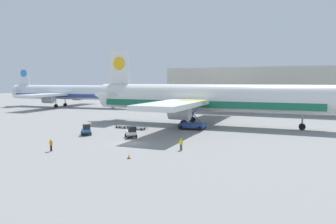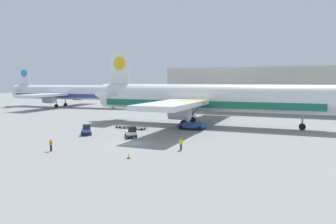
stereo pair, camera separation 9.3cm
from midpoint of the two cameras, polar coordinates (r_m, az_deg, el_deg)
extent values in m
plane|color=gray|center=(51.89, -6.59, -5.45)|extent=(400.00, 400.00, 0.00)
cube|color=#BCB7A8|center=(109.78, 23.84, 3.54)|extent=(90.00, 18.00, 14.00)
cube|color=slate|center=(100.82, 23.71, 1.62)|extent=(88.20, 0.20, 4.90)
cylinder|color=white|center=(72.65, 6.66, 2.51)|extent=(52.20, 8.07, 5.80)
cube|color=#196B4C|center=(72.73, 6.65, 1.49)|extent=(48.04, 7.77, 1.45)
cone|color=white|center=(83.34, -10.88, 2.83)|extent=(6.62, 5.78, 5.51)
cube|color=white|center=(81.14, -8.47, 7.67)|extent=(5.21, 0.67, 8.00)
cylinder|color=yellow|center=(81.19, -8.48, 8.35)|extent=(3.22, 0.69, 3.20)
cube|color=white|center=(81.67, -9.04, 3.21)|extent=(4.17, 13.15, 0.50)
cube|color=white|center=(73.42, 4.69, 2.00)|extent=(10.09, 48.30, 0.90)
cylinder|color=#9EA0A5|center=(64.02, 2.01, -0.11)|extent=(4.32, 2.98, 2.80)
cylinder|color=#9EA0A5|center=(83.20, 6.74, 1.14)|extent=(4.32, 2.98, 2.80)
cylinder|color=#9EA0A5|center=(70.38, 22.34, -0.77)|extent=(0.36, 0.36, 4.00)
cylinder|color=black|center=(70.61, 22.28, -2.38)|extent=(1.34, 0.96, 1.30)
cylinder|color=#9EA0A5|center=(71.09, 2.71, -0.31)|extent=(0.36, 0.36, 4.00)
cylinder|color=black|center=(71.32, 2.70, -1.91)|extent=(1.34, 0.96, 1.30)
cylinder|color=#9EA0A5|center=(77.13, 4.27, 0.14)|extent=(0.36, 0.36, 4.00)
cylinder|color=black|center=(77.34, 4.26, -1.34)|extent=(1.34, 0.96, 1.30)
cylinder|color=silver|center=(127.83, -16.87, 3.32)|extent=(47.59, 11.67, 5.28)
cube|color=#2D428E|center=(127.88, -16.86, 2.79)|extent=(43.82, 11.05, 1.32)
sphere|color=silver|center=(116.50, -7.10, 3.33)|extent=(5.17, 5.17, 5.17)
cone|color=silver|center=(142.23, -24.87, 3.24)|extent=(6.43, 5.76, 5.01)
cube|color=silver|center=(139.71, -23.80, 5.83)|extent=(4.74, 1.04, 7.28)
cylinder|color=#3384CC|center=(139.72, -23.81, 6.19)|extent=(2.95, 0.89, 2.91)
cube|color=silver|center=(140.35, -24.01, 3.47)|extent=(4.86, 12.16, 0.45)
cube|color=silver|center=(129.17, -17.74, 3.02)|extent=(13.16, 44.25, 0.82)
cylinder|color=#9EA0A5|center=(121.79, -20.15, 2.05)|extent=(4.13, 3.04, 2.55)
cylinder|color=#9EA0A5|center=(136.91, -15.56, 2.52)|extent=(4.13, 3.04, 2.55)
cylinder|color=#9EA0A5|center=(119.04, -9.59, 1.83)|extent=(0.33, 0.33, 3.64)
cylinder|color=black|center=(119.17, -9.57, 0.95)|extent=(1.28, 0.97, 1.18)
cylinder|color=#9EA0A5|center=(127.72, -18.97, 1.85)|extent=(0.33, 0.33, 3.64)
cylinder|color=black|center=(127.84, -18.95, 1.04)|extent=(1.28, 0.97, 1.18)
cylinder|color=#9EA0A5|center=(132.49, -17.51, 2.01)|extent=(0.33, 0.33, 3.64)
cylinder|color=black|center=(132.61, -17.49, 1.23)|extent=(1.28, 0.97, 1.18)
cube|color=#284C99|center=(66.48, 4.24, -2.32)|extent=(5.33, 3.22, 0.70)
cube|color=#B2B2B7|center=(66.03, 4.27, 1.54)|extent=(5.06, 3.06, 0.30)
cube|color=yellow|center=(65.99, 4.27, 2.02)|extent=(5.06, 3.06, 0.08)
cube|color=#284C99|center=(66.20, 4.26, -0.25)|extent=(4.28, 0.35, 4.25)
cube|color=#284C99|center=(66.20, 4.26, -0.25)|extent=(4.28, 0.35, 4.25)
cylinder|color=black|center=(67.40, 6.21, -2.53)|extent=(0.91, 0.40, 0.90)
cylinder|color=black|center=(64.55, 5.49, -2.88)|extent=(0.91, 0.40, 0.90)
cylinder|color=black|center=(68.55, 3.06, -2.38)|extent=(0.91, 0.40, 0.90)
cylinder|color=black|center=(65.74, 2.22, -2.71)|extent=(0.91, 0.40, 0.90)
cube|color=#2D66B7|center=(61.19, -14.11, -3.24)|extent=(2.62, 2.61, 0.80)
cube|color=black|center=(60.43, -14.05, -2.54)|extent=(1.51, 1.52, 0.90)
cube|color=black|center=(60.03, -13.96, -3.68)|extent=(1.00, 1.01, 0.24)
cylinder|color=black|center=(60.55, -13.35, -3.70)|extent=(0.60, 0.59, 0.60)
cylinder|color=black|center=(60.38, -14.67, -3.76)|extent=(0.60, 0.59, 0.60)
cylinder|color=black|center=(62.13, -13.55, -3.48)|extent=(0.60, 0.59, 0.60)
cylinder|color=black|center=(61.96, -14.84, -3.53)|extent=(0.60, 0.59, 0.60)
cube|color=silver|center=(56.94, -6.52, -3.76)|extent=(2.64, 2.59, 0.80)
cube|color=black|center=(56.20, -6.34, -3.00)|extent=(1.50, 1.52, 0.90)
cube|color=black|center=(55.83, -6.16, -4.23)|extent=(0.97, 1.04, 0.24)
cylinder|color=black|center=(56.45, -5.60, -4.24)|extent=(0.60, 0.58, 0.60)
cylinder|color=black|center=(56.05, -6.97, -4.32)|extent=(0.60, 0.58, 0.60)
cylinder|color=black|center=(57.97, -6.08, -3.99)|extent=(0.60, 0.58, 0.60)
cylinder|color=black|center=(57.58, -7.42, -4.07)|extent=(0.60, 0.58, 0.60)
cube|color=#56565B|center=(68.86, -8.04, -2.41)|extent=(2.80, 1.50, 0.12)
cube|color=#56565B|center=(67.89, -6.72, -2.51)|extent=(0.90, 0.08, 0.08)
cylinder|color=black|center=(68.91, -7.06, -2.60)|extent=(0.36, 0.14, 0.36)
cylinder|color=black|center=(67.84, -7.62, -2.73)|extent=(0.36, 0.14, 0.36)
cylinder|color=black|center=(69.94, -8.44, -2.49)|extent=(0.36, 0.14, 0.36)
cylinder|color=black|center=(68.89, -9.01, -2.62)|extent=(0.36, 0.14, 0.36)
cube|color=#56565B|center=(66.12, -5.18, -2.71)|extent=(2.80, 1.50, 0.12)
cube|color=#56565B|center=(65.23, -3.76, -2.81)|extent=(0.90, 0.08, 0.08)
cylinder|color=black|center=(66.23, -4.17, -2.89)|extent=(0.36, 0.14, 0.36)
cylinder|color=black|center=(65.13, -4.70, -3.04)|extent=(0.36, 0.14, 0.36)
cylinder|color=black|center=(67.18, -5.64, -2.79)|extent=(0.36, 0.14, 0.36)
cylinder|color=black|center=(66.09, -6.19, -2.93)|extent=(0.36, 0.14, 0.36)
cylinder|color=black|center=(46.54, 2.35, -6.16)|extent=(0.14, 0.14, 0.82)
cylinder|color=black|center=(46.63, 2.13, -6.14)|extent=(0.14, 0.14, 0.82)
cube|color=yellow|center=(46.44, 2.24, -5.28)|extent=(0.38, 0.25, 0.62)
cylinder|color=yellow|center=(46.33, 2.51, -5.27)|extent=(0.09, 0.09, 0.56)
cylinder|color=yellow|center=(46.55, 1.98, -5.22)|extent=(0.09, 0.09, 0.56)
sphere|color=#846047|center=(46.37, 2.24, -4.77)|extent=(0.22, 0.22, 0.22)
sphere|color=yellow|center=(46.36, 2.24, -4.70)|extent=(0.21, 0.21, 0.21)
cylinder|color=black|center=(48.75, -19.82, -5.94)|extent=(0.14, 0.14, 0.84)
cylinder|color=black|center=(48.60, -19.66, -5.97)|extent=(0.14, 0.14, 0.84)
cube|color=orange|center=(48.54, -19.77, -5.11)|extent=(0.37, 0.24, 0.63)
cylinder|color=orange|center=(48.71, -19.96, -5.04)|extent=(0.09, 0.09, 0.56)
cylinder|color=orange|center=(48.36, -19.58, -5.10)|extent=(0.09, 0.09, 0.56)
sphere|color=#DBB28E|center=(48.47, -19.78, -4.61)|extent=(0.23, 0.23, 0.23)
sphere|color=yellow|center=(48.46, -19.79, -4.54)|extent=(0.22, 0.22, 0.22)
cube|color=black|center=(41.97, -6.89, -8.03)|extent=(0.40, 0.40, 0.04)
cone|color=orange|center=(41.90, -6.90, -7.61)|extent=(0.32, 0.32, 0.59)
cylinder|color=white|center=(41.89, -6.90, -7.57)|extent=(0.19, 0.19, 0.08)
camera|label=1|loc=(0.05, -90.04, 0.00)|focal=35.00mm
camera|label=2|loc=(0.05, 89.96, 0.00)|focal=35.00mm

